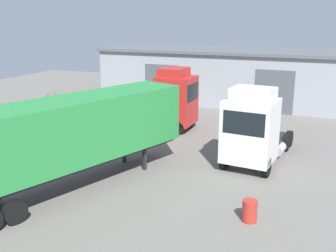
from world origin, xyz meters
TOP-DOWN VIEW (x-y plane):
  - ground_plane at (0.00, 0.00)m, footprint 60.00×60.00m
  - warehouse_building at (0.00, 17.96)m, footprint 23.43×8.43m
  - tractor_unit_white at (5.75, 1.30)m, footprint 3.13×6.75m
  - container_trailer_green at (-1.22, -4.39)m, footprint 6.15×11.45m
  - tractor_unit_red at (-0.95, 6.47)m, footprint 6.08×2.60m
  - gravel_pile at (-11.87, 7.11)m, footprint 4.43×4.43m
  - oil_drum at (6.84, -4.68)m, footprint 0.58×0.58m
  - traffic_cone at (-5.80, 2.25)m, footprint 0.40×0.40m

SIDE VIEW (x-z plane):
  - ground_plane at x=0.00m, z-range 0.00..0.00m
  - traffic_cone at x=-5.80m, z-range -0.02..0.53m
  - oil_drum at x=6.84m, z-range 0.00..0.88m
  - gravel_pile at x=-11.87m, z-range 0.00..1.90m
  - tractor_unit_white at x=5.75m, z-range -0.13..4.17m
  - tractor_unit_red at x=-0.95m, z-range -0.12..4.24m
  - warehouse_building at x=0.00m, z-range 0.01..4.88m
  - container_trailer_green at x=-1.22m, z-range 0.56..4.79m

